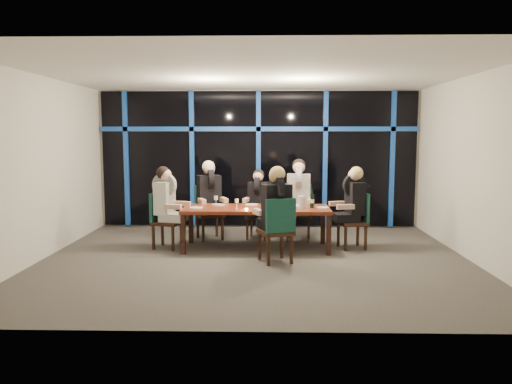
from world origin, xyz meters
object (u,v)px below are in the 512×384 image
chair_end_right (357,217)px  diner_far_left (210,189)px  chair_end_left (163,217)px  chair_near_mid (278,227)px  chair_far_right (299,209)px  water_pitcher (301,202)px  diner_end_right (353,196)px  diner_near_mid (276,200)px  wine_bottle (312,201)px  dining_table (256,211)px  chair_far_mid (259,212)px  chair_far_left (209,209)px  diner_end_left (166,195)px  diner_far_mid (258,194)px  diner_far_right (299,188)px

chair_end_right → diner_far_left: size_ratio=0.98×
chair_end_left → chair_near_mid: size_ratio=0.96×
chair_far_right → water_pitcher: size_ratio=4.83×
diner_end_right → water_pitcher: size_ratio=4.41×
chair_far_right → diner_near_mid: bearing=-100.7°
chair_end_right → wine_bottle: wine_bottle is taller
dining_table → diner_far_left: size_ratio=2.55×
chair_far_mid → chair_end_right: chair_end_right is taller
chair_far_mid → chair_end_right: bearing=-14.6°
chair_far_left → chair_end_right: 2.88m
dining_table → wine_bottle: 1.01m
chair_end_left → diner_end_left: 0.41m
chair_end_left → chair_end_right: size_ratio=1.00×
diner_far_left → diner_far_mid: 0.95m
dining_table → chair_end_right: 1.81m
diner_far_right → diner_end_left: size_ratio=1.06×
chair_near_mid → diner_far_mid: diner_far_mid is taller
dining_table → diner_far_left: (-0.92, 0.80, 0.32)m
chair_end_right → diner_far_left: (-2.73, 0.71, 0.44)m
chair_far_right → chair_end_left: chair_far_right is taller
chair_far_left → chair_far_mid: bearing=-18.7°
chair_end_right → chair_near_mid: 1.82m
dining_table → diner_far_left: bearing=139.2°
chair_far_left → chair_far_right: 1.77m
chair_far_left → diner_near_mid: size_ratio=1.02×
chair_far_mid → wine_bottle: bearing=-34.2°
chair_end_left → chair_near_mid: (2.05, -1.05, 0.03)m
diner_near_mid → diner_end_left: bearing=-47.5°
chair_end_left → diner_end_right: (3.42, 0.04, 0.40)m
chair_far_left → chair_far_mid: size_ratio=1.12×
chair_end_right → water_pitcher: size_ratio=4.53×
chair_far_left → chair_far_right: size_ratio=0.98×
dining_table → chair_far_left: chair_far_left is taller
wine_bottle → chair_far_right: bearing=101.7°
chair_far_right → dining_table: bearing=-128.9°
diner_end_right → diner_far_right: bearing=-138.6°
chair_near_mid → diner_far_right: diner_far_right is taller
chair_far_mid → chair_end_right: (1.78, -0.86, 0.04)m
chair_far_left → diner_far_left: 0.42m
diner_far_right → water_pitcher: 0.89m
dining_table → diner_end_left: (-1.61, 0.02, 0.28)m
chair_end_right → diner_far_mid: diner_far_mid is taller
chair_far_mid → chair_near_mid: 2.00m
chair_far_left → diner_end_left: size_ratio=1.07×
chair_far_left → chair_end_right: (2.77, -0.79, -0.02)m
chair_far_left → diner_end_right: (2.68, -0.81, 0.37)m
diner_end_left → wine_bottle: bearing=-77.6°
diner_end_left → chair_far_mid: bearing=-47.0°
chair_end_right → water_pitcher: bearing=-90.7°
chair_end_left → diner_far_left: size_ratio=0.99×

